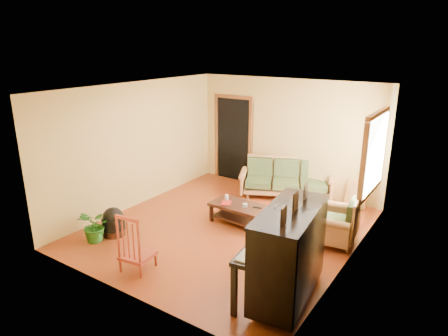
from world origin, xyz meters
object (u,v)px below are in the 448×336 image
Objects in this scene: red_chair at (137,241)px; piano at (289,256)px; ceramic_crock at (356,205)px; potted_plant at (95,226)px; coffee_table at (238,214)px; sofa at (286,178)px; footstool at (114,225)px; armchair at (335,218)px.

piano is at bearing 6.60° from red_chair.
piano is at bearing -88.57° from ceramic_crock.
potted_plant is (-3.40, -3.90, 0.18)m from ceramic_crock.
coffee_table is at bearing 130.38° from piano.
footstool is at bearing -141.19° from sofa.
coffee_table is 4.30× the size of ceramic_crock.
red_chair is at bearing -100.64° from coffee_table.
ceramic_crock is (3.33, 3.56, -0.07)m from footstool.
ceramic_crock is (-0.06, 1.57, -0.31)m from armchair.
potted_plant is (-0.07, -0.35, 0.10)m from footstool.
footstool is 0.44× the size of red_chair.
footstool is 4.87m from ceramic_crock.
sofa is 1.81m from coffee_table.
potted_plant is at bearing 178.93° from piano.
footstool is 0.37m from potted_plant.
red_chair is (-0.57, -4.04, 0.04)m from sofa.
ceramic_crock is at bearing 47.57° from coffee_table.
piano is 2.48× the size of potted_plant.
piano is (0.03, -1.98, 0.22)m from armchair.
sofa is 3.85m from piano.
armchair reaches higher than footstool.
ceramic_crock is at bearing 46.86° from footstool.
coffee_table is at bearing -118.93° from sofa.
potted_plant is at bearing 161.82° from red_chair.
sofa is at bearing -176.87° from ceramic_crock.
ceramic_crock is 0.42× the size of potted_plant.
coffee_table is 1.13× the size of red_chair.
sofa is 8.08× the size of ceramic_crock.
potted_plant is at bearing -100.95° from footstool.
coffee_table is 1.78× the size of potted_plant.
red_chair reaches higher than coffee_table.
footstool is 1.65× the size of ceramic_crock.
red_chair is at bearing -25.67° from footstool.
armchair is (1.63, -1.49, 0.01)m from sofa.
armchair is 3.93m from footstool.
piano is 3.52m from potted_plant.
sofa is at bearing 64.42° from potted_plant.
coffee_table is 2.33m from footstool.
footstool reaches higher than coffee_table.
footstool is 0.69× the size of potted_plant.
piano is (1.81, -1.67, 0.46)m from coffee_table.
sofa is 1.35× the size of piano.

